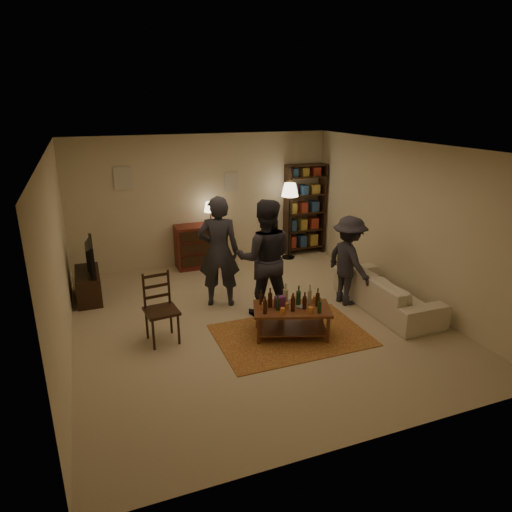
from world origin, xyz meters
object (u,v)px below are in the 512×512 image
sofa (387,291)px  person_right (265,259)px  coffee_table (291,311)px  floor_lamp (290,195)px  person_left (219,252)px  tv_stand (88,278)px  bookshelf (305,209)px  person_by_sofa (349,261)px  dresser (200,245)px  dining_chair (160,305)px

sofa → person_right: (-1.98, 0.54, 0.65)m
coffee_table → sofa: coffee_table is taller
floor_lamp → person_left: size_ratio=0.88×
coffee_table → person_right: person_right is taller
tv_stand → person_left: 2.40m
bookshelf → person_by_sofa: bearing=-101.2°
dresser → person_left: person_left is taller
dresser → sofa: (2.39, -3.11, -0.17)m
bookshelf → floor_lamp: (-0.49, -0.23, 0.38)m
dresser → floor_lamp: (1.95, -0.17, 0.94)m
bookshelf → person_right: 3.33m
sofa → floor_lamp: bearing=8.5°
tv_stand → person_right: size_ratio=0.55×
bookshelf → floor_lamp: 0.66m
tv_stand → coffee_table: bearing=-42.2°
floor_lamp → person_left: (-2.12, -1.79, -0.47)m
person_right → person_by_sofa: bearing=-164.7°
person_right → bookshelf: bearing=-108.0°
dresser → person_left: size_ratio=0.72×
dresser → person_right: person_right is taller
tv_stand → bookshelf: size_ratio=0.52×
floor_lamp → sofa: (0.44, -2.95, -1.11)m
bookshelf → dining_chair: bearing=-142.3°
dining_chair → floor_lamp: 4.30m
dining_chair → person_right: (1.73, 0.26, 0.41)m
tv_stand → sofa: tv_stand is taller
tv_stand → sofa: bearing=-25.3°
coffee_table → dining_chair: size_ratio=1.21×
dining_chair → person_right: person_right is taller
dresser → floor_lamp: size_ratio=0.81×
sofa → bookshelf: bearing=-0.8°
coffee_table → person_by_sofa: (1.39, 0.73, 0.36)m
coffee_table → dining_chair: bearing=162.5°
tv_stand → dresser: size_ratio=0.78×
coffee_table → person_by_sofa: person_by_sofa is taller
sofa → person_by_sofa: bearing=49.1°
dining_chair → sofa: 3.72m
person_right → dining_chair: bearing=28.3°
coffee_table → person_by_sofa: size_ratio=0.82×
dresser → bookshelf: size_ratio=0.67×
dining_chair → person_left: bearing=31.1°
dining_chair → coffee_table: bearing=-23.8°
coffee_table → tv_stand: 3.71m
floor_lamp → person_by_sofa: size_ratio=1.09×
dining_chair → floor_lamp: floor_lamp is taller
sofa → person_by_sofa: 0.81m
person_right → person_left: bearing=-27.2°
bookshelf → person_left: bearing=-142.2°
dining_chair → tv_stand: tv_stand is taller
coffee_table → bookshelf: (1.94, 3.47, 0.63)m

